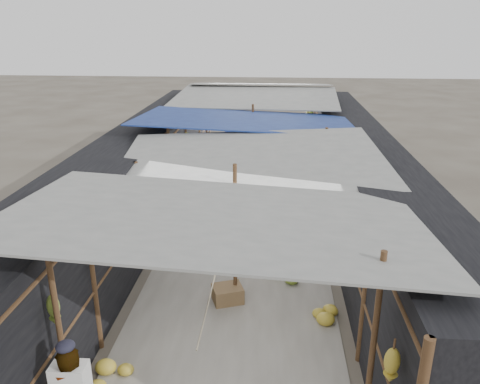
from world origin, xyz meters
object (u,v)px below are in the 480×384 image
(black_basin, at_px, (316,231))
(vendor_seated, at_px, (306,160))
(crate_near, at_px, (228,294))
(shopper_blue, at_px, (235,185))

(black_basin, distance_m, vendor_seated, 4.81)
(crate_near, relative_size, vendor_seated, 0.52)
(shopper_blue, bearing_deg, crate_near, -93.55)
(crate_near, distance_m, shopper_blue, 4.09)
(crate_near, bearing_deg, black_basin, 38.73)
(shopper_blue, bearing_deg, vendor_seated, 55.12)
(black_basin, relative_size, vendor_seated, 0.62)
(shopper_blue, distance_m, vendor_seated, 4.30)
(crate_near, relative_size, shopper_blue, 0.31)
(crate_near, bearing_deg, vendor_seated, 56.87)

